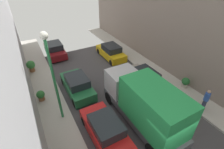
# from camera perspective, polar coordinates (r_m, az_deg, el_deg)

# --- Properties ---
(parked_car_left_3) EXTENTS (1.78, 4.20, 1.57)m
(parked_car_left_3) POSITION_cam_1_polar(r_m,az_deg,el_deg) (10.58, -2.23, -18.41)
(parked_car_left_3) COLOR red
(parked_car_left_3) RESTS_ON ground
(parked_car_left_4) EXTENTS (1.78, 4.20, 1.57)m
(parked_car_left_4) POSITION_cam_1_polar(r_m,az_deg,el_deg) (14.05, -11.79, -3.55)
(parked_car_left_4) COLOR #1E6638
(parked_car_left_4) RESTS_ON ground
(parked_car_left_5) EXTENTS (1.78, 4.20, 1.57)m
(parked_car_left_5) POSITION_cam_1_polar(r_m,az_deg,el_deg) (20.65, -18.90, 8.02)
(parked_car_left_5) COLOR maroon
(parked_car_left_5) RESTS_ON ground
(parked_car_right_1) EXTENTS (1.78, 4.20, 1.57)m
(parked_car_right_1) POSITION_cam_1_polar(r_m,az_deg,el_deg) (14.77, 10.94, -1.39)
(parked_car_right_1) COLOR gray
(parked_car_right_1) RESTS_ON ground
(parked_car_right_2) EXTENTS (1.78, 4.20, 1.57)m
(parked_car_right_2) POSITION_cam_1_polar(r_m,az_deg,el_deg) (19.02, -0.35, 7.71)
(parked_car_right_2) COLOR gold
(parked_car_right_2) RESTS_ON ground
(delivery_truck) EXTENTS (2.26, 6.60, 3.38)m
(delivery_truck) POSITION_cam_1_polar(r_m,az_deg,el_deg) (10.78, 10.99, -9.50)
(delivery_truck) COLOR #4C4C51
(delivery_truck) RESTS_ON ground
(pedestrian) EXTENTS (0.40, 0.36, 1.72)m
(pedestrian) POSITION_cam_1_polar(r_m,az_deg,el_deg) (13.66, 29.49, -7.31)
(pedestrian) COLOR #2D334C
(pedestrian) RESTS_ON sidewalk_right
(potted_plant_0) EXTENTS (0.80, 0.80, 1.14)m
(potted_plant_0) POSITION_cam_1_polar(r_m,az_deg,el_deg) (18.03, -25.99, 2.76)
(potted_plant_0) COLOR brown
(potted_plant_0) RESTS_ON sidewalk_left
(potted_plant_1) EXTENTS (0.61, 0.61, 0.85)m
(potted_plant_1) POSITION_cam_1_polar(r_m,az_deg,el_deg) (14.05, -23.17, -6.56)
(potted_plant_1) COLOR brown
(potted_plant_1) RESTS_ON sidewalk_left
(potted_plant_2) EXTENTS (0.65, 0.65, 0.90)m
(potted_plant_2) POSITION_cam_1_polar(r_m,az_deg,el_deg) (15.55, 23.82, -2.42)
(potted_plant_2) COLOR #B2A899
(potted_plant_2) RESTS_ON sidewalk_right
(lamp_post) EXTENTS (0.44, 0.44, 6.12)m
(lamp_post) POSITION_cam_1_polar(r_m,az_deg,el_deg) (10.06, -20.01, 2.06)
(lamp_post) COLOR #26723F
(lamp_post) RESTS_ON sidewalk_left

